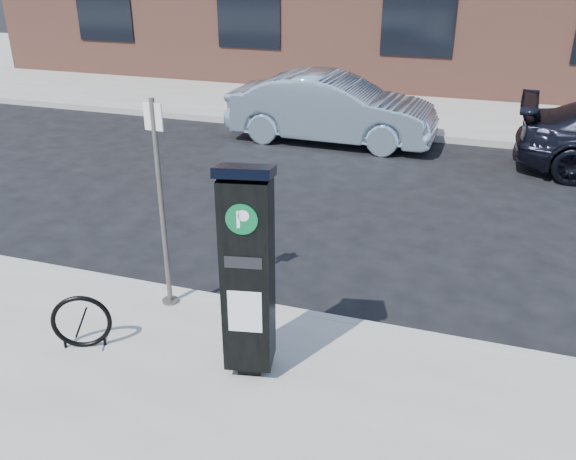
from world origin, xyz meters
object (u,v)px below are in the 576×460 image
at_px(sign_pole, 162,208).
at_px(bike_rack, 82,322).
at_px(car_silver, 332,108).
at_px(parking_kiosk, 248,271).

bearing_deg(sign_pole, bike_rack, -108.96).
xyz_separation_m(sign_pole, bike_rack, (-0.42, -1.09, -0.91)).
bearing_deg(car_silver, parking_kiosk, -169.69).
distance_m(parking_kiosk, car_silver, 8.60).
height_order(parking_kiosk, car_silver, parking_kiosk).
xyz_separation_m(parking_kiosk, sign_pole, (-1.39, 0.89, 0.09)).
height_order(sign_pole, bike_rack, sign_pole).
height_order(parking_kiosk, bike_rack, parking_kiosk).
bearing_deg(sign_pole, car_silver, 92.44).
distance_m(sign_pole, car_silver, 7.61).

